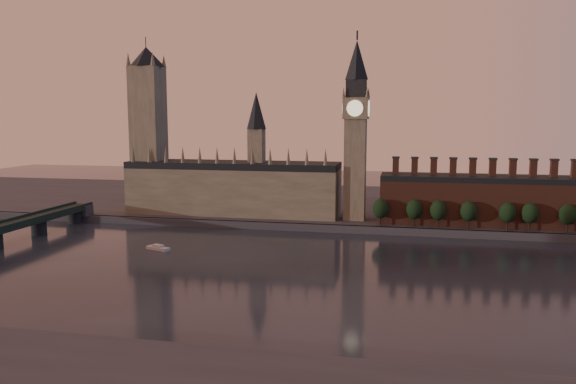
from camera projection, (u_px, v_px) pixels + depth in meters
The scene contains 14 objects.
ground at pixel (304, 277), 222.84m from camera, with size 900.00×900.00×0.00m, color black.
north_bank at pixel (349, 204), 395.27m from camera, with size 900.00×182.00×4.00m.
palace_of_westminster at pixel (234, 185), 344.54m from camera, with size 130.00×30.30×74.00m.
victoria_tower at pixel (148, 124), 350.95m from camera, with size 24.00×24.00×108.00m.
big_ben at pixel (356, 128), 319.92m from camera, with size 15.00×15.00×107.00m.
chimney_block at pixel (481, 199), 310.87m from camera, with size 110.00×25.00×37.00m.
embankment_tree_0 at pixel (380, 209), 306.88m from camera, with size 8.60×8.60×14.88m.
embankment_tree_1 at pixel (414, 209), 304.58m from camera, with size 8.60×8.60×14.88m.
embankment_tree_2 at pixel (438, 210), 301.31m from camera, with size 8.60×8.60×14.88m.
embankment_tree_3 at pixel (469, 211), 298.04m from camera, with size 8.60×8.60×14.88m.
embankment_tree_4 at pixel (508, 212), 294.33m from camera, with size 8.60×8.60×14.88m.
embankment_tree_5 at pixel (530, 213), 291.96m from camera, with size 8.60×8.60×14.88m.
embankment_tree_6 at pixel (568, 214), 288.50m from camera, with size 8.60×8.60×14.88m.
river_boat at pixel (158, 248), 268.80m from camera, with size 13.18×7.90×2.54m.
Camera 1 is at (38.30, -213.01, 63.35)m, focal length 35.00 mm.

